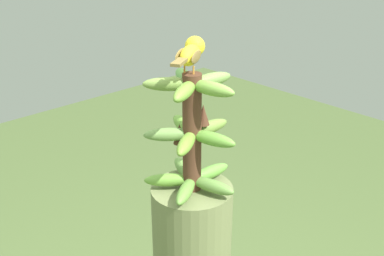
% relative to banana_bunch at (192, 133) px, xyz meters
% --- Properties ---
extents(banana_bunch, '(0.28, 0.27, 0.35)m').
position_rel_banana_bunch_xyz_m(banana_bunch, '(0.00, 0.00, 0.00)').
color(banana_bunch, '#4C2D1E').
rests_on(banana_bunch, banana_tree).
extents(perched_bird, '(0.12, 0.19, 0.09)m').
position_rel_banana_bunch_xyz_m(perched_bird, '(0.01, -0.01, 0.23)').
color(perched_bird, '#C68933').
rests_on(perched_bird, banana_bunch).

